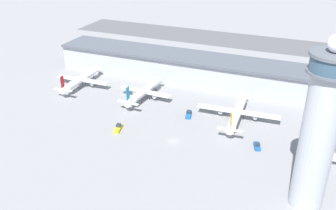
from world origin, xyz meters
name	(u,v)px	position (x,y,z in m)	size (l,w,h in m)	color
ground_plane	(173,141)	(0.00, 0.00, 0.00)	(1000.00, 1000.00, 0.00)	gray
terminal_building	(216,72)	(0.00, 70.00, 8.45)	(205.42, 25.00, 16.70)	#A3A8B2
runway_strip	(248,42)	(0.00, 167.81, 0.00)	(308.13, 44.00, 0.01)	#515154
control_tower	(319,131)	(58.97, -20.83, 30.01)	(14.75, 14.75, 61.77)	#ADB2BC
airplane_gate_alpha	(81,79)	(-74.33, 36.75, 4.63)	(34.66, 37.84, 13.41)	white
airplane_gate_bravo	(144,91)	(-31.60, 35.67, 4.68)	(30.72, 37.15, 14.07)	silver
airplane_gate_charlie	(238,111)	(22.34, 31.68, 4.55)	(42.09, 42.46, 13.46)	white
service_truck_catering	(118,128)	(-28.12, -0.45, 0.91)	(4.00, 8.21, 2.64)	black
service_truck_fuel	(189,114)	(-1.67, 25.87, 0.90)	(4.34, 8.22, 2.59)	black
service_truck_baggage	(257,146)	(36.49, 9.12, 0.90)	(4.32, 6.65, 2.60)	black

